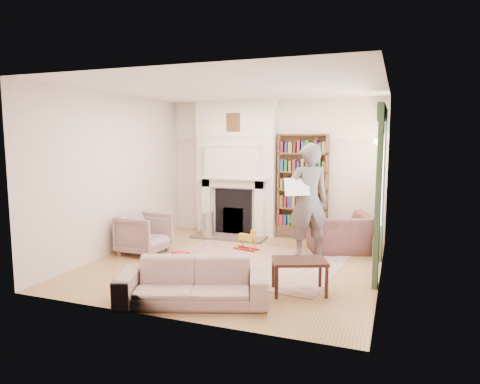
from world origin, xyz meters
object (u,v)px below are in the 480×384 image
at_px(man_reading, 308,201).
at_px(rocking_horse, 246,240).
at_px(sofa, 193,282).
at_px(armchair_reading, 339,233).
at_px(coffee_table, 299,276).
at_px(paraffin_heater, 208,225).
at_px(armchair_left, 144,234).
at_px(bookcase, 303,181).

xyz_separation_m(man_reading, rocking_horse, (-1.13, 0.08, -0.78)).
bearing_deg(sofa, armchair_reading, 46.64).
height_order(coffee_table, paraffin_heater, paraffin_heater).
bearing_deg(armchair_reading, armchair_left, 0.72).
xyz_separation_m(armchair_left, sofa, (1.84, -1.76, -0.08)).
bearing_deg(armchair_reading, sofa, 44.32).
bearing_deg(coffee_table, rocking_horse, 105.97).
xyz_separation_m(man_reading, coffee_table, (0.24, -1.70, -0.75)).
xyz_separation_m(sofa, coffee_table, (1.16, 0.79, -0.04)).
bearing_deg(armchair_left, coffee_table, -104.86).
distance_m(armchair_left, paraffin_heater, 1.54).
bearing_deg(sofa, rocking_horse, 75.25).
relative_size(armchair_reading, paraffin_heater, 1.93).
bearing_deg(armchair_left, armchair_reading, -64.58).
bearing_deg(sofa, bookcase, 62.68).
bearing_deg(sofa, armchair_left, 116.95).
bearing_deg(armchair_left, man_reading, -72.30).
bearing_deg(man_reading, paraffin_heater, -48.10).
bearing_deg(man_reading, bookcase, -104.45).
height_order(man_reading, coffee_table, man_reading).
height_order(bookcase, rocking_horse, bookcase).
distance_m(bookcase, rocking_horse, 1.77).
height_order(armchair_left, paraffin_heater, armchair_left).
xyz_separation_m(armchair_reading, coffee_table, (-0.21, -2.30, -0.12)).
height_order(bookcase, armchair_left, bookcase).
distance_m(armchair_reading, paraffin_heater, 2.64).
height_order(coffee_table, rocking_horse, coffee_table).
height_order(armchair_left, man_reading, man_reading).
bearing_deg(paraffin_heater, armchair_reading, -2.19).
distance_m(sofa, paraffin_heater, 3.42).
height_order(bookcase, armchair_reading, bookcase).
xyz_separation_m(bookcase, armchair_reading, (0.84, -0.76, -0.83)).
distance_m(bookcase, paraffin_heater, 2.12).
xyz_separation_m(coffee_table, rocking_horse, (-1.37, 1.77, -0.02)).
bearing_deg(armchair_reading, bookcase, -63.85).
bearing_deg(man_reading, rocking_horse, -34.26).
bearing_deg(sofa, coffee_table, 14.84).
height_order(armchair_reading, armchair_left, armchair_left).
relative_size(armchair_reading, armchair_left, 1.37).
xyz_separation_m(coffee_table, paraffin_heater, (-2.42, 2.40, 0.05)).
distance_m(sofa, coffee_table, 1.41).
bearing_deg(armchair_reading, rocking_horse, -3.35).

